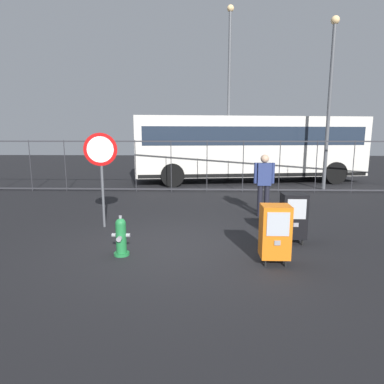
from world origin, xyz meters
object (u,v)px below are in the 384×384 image
Objects in this scene: stop_sign at (101,160)px; pedestrian at (264,182)px; street_light_near_right at (330,92)px; fire_hydrant at (121,237)px; bus_near at (249,145)px; street_light_near_left at (229,83)px; newspaper_box_secondary at (293,216)px; newspaper_box_primary at (275,231)px.

pedestrian is at bearing 16.75° from stop_sign.
street_light_near_right is (7.25, 5.69, 2.24)m from stop_sign.
bus_near is (3.63, 9.82, 1.36)m from fire_hydrant.
bus_near is 4.16m from street_light_near_right.
fire_hydrant is at bearing -104.34° from street_light_near_left.
bus_near is at bearing 60.52° from stop_sign.
pedestrian reaches higher than newspaper_box_secondary.
newspaper_box_secondary is 0.61× the size of pedestrian.
newspaper_box_primary is 4.29m from stop_sign.
fire_hydrant is at bearing -166.15° from newspaper_box_secondary.
stop_sign reaches higher than fire_hydrant.
street_light_near_left reaches higher than fire_hydrant.
newspaper_box_primary is at bearing -30.50° from stop_sign.
fire_hydrant is 11.70m from street_light_near_left.
stop_sign is 9.18m from bus_near.
bus_near is (0.92, 10.10, 1.14)m from newspaper_box_primary.
newspaper_box_secondary is at bearing 13.85° from fire_hydrant.
street_light_near_left reaches higher than bus_near.
newspaper_box_secondary is 0.09× the size of bus_near.
bus_near is 3.15m from street_light_near_left.
street_light_near_right reaches higher than stop_sign.
newspaper_box_primary is at bearing -115.13° from street_light_near_right.
newspaper_box_primary is 0.09× the size of bus_near.
street_light_near_left is (-0.93, 0.73, 2.92)m from bus_near.
stop_sign is at bearing -127.70° from bus_near.
stop_sign is 0.21× the size of bus_near.
street_light_near_left reaches higher than newspaper_box_primary.
pedestrian reaches higher than newspaper_box_primary.
fire_hydrant is 10.55m from bus_near.
pedestrian is 0.16× the size of bus_near.
pedestrian is at bearing -125.94° from street_light_near_right.
fire_hydrant is at bearing 173.96° from newspaper_box_primary.
pedestrian is at bearing 44.25° from fire_hydrant.
street_light_near_right reaches higher than newspaper_box_secondary.
newspaper_box_secondary is 8.06m from street_light_near_right.
fire_hydrant is at bearing -130.25° from street_light_near_right.
newspaper_box_primary is at bearing -118.88° from newspaper_box_secondary.
newspaper_box_primary is 9.22m from street_light_near_right.
bus_near is at bearing -38.05° from street_light_near_left.
newspaper_box_primary is at bearing -103.45° from bus_near.
street_light_near_left is at bearing 67.67° from stop_sign.
bus_near is at bearing 84.77° from newspaper_box_primary.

